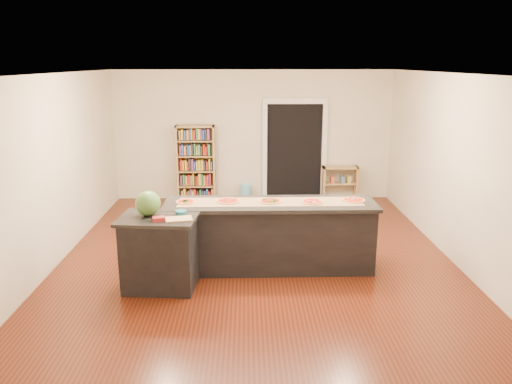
{
  "coord_description": "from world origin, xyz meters",
  "views": [
    {
      "loc": [
        -0.14,
        -7.29,
        2.97
      ],
      "look_at": [
        0.0,
        0.2,
        1.0
      ],
      "focal_mm": 35.0,
      "sensor_mm": 36.0,
      "label": 1
    }
  ],
  "objects_px": {
    "side_counter": "(160,252)",
    "watermelon": "(148,203)",
    "kitchen_island": "(270,235)",
    "low_shelf": "(340,183)",
    "waste_bin": "(246,193)",
    "bookshelf": "(196,164)"
  },
  "relations": [
    {
      "from": "side_counter",
      "to": "waste_bin",
      "type": "distance_m",
      "value": 4.46
    },
    {
      "from": "watermelon",
      "to": "side_counter",
      "type": "bearing_deg",
      "value": -23.55
    },
    {
      "from": "kitchen_island",
      "to": "bookshelf",
      "type": "xyz_separation_m",
      "value": [
        -1.43,
        3.71,
        0.32
      ]
    },
    {
      "from": "kitchen_island",
      "to": "side_counter",
      "type": "relative_size",
      "value": 3.01
    },
    {
      "from": "kitchen_island",
      "to": "waste_bin",
      "type": "relative_size",
      "value": 8.32
    },
    {
      "from": "bookshelf",
      "to": "low_shelf",
      "type": "distance_m",
      "value": 3.16
    },
    {
      "from": "low_shelf",
      "to": "watermelon",
      "type": "distance_m",
      "value": 5.48
    },
    {
      "from": "low_shelf",
      "to": "waste_bin",
      "type": "height_order",
      "value": "low_shelf"
    },
    {
      "from": "kitchen_island",
      "to": "low_shelf",
      "type": "height_order",
      "value": "kitchen_island"
    },
    {
      "from": "side_counter",
      "to": "waste_bin",
      "type": "bearing_deg",
      "value": 79.99
    },
    {
      "from": "kitchen_island",
      "to": "low_shelf",
      "type": "xyz_separation_m",
      "value": [
        1.7,
        3.69,
        -0.13
      ]
    },
    {
      "from": "bookshelf",
      "to": "watermelon",
      "type": "xyz_separation_m",
      "value": [
        -0.2,
        -4.29,
        0.34
      ]
    },
    {
      "from": "kitchen_island",
      "to": "watermelon",
      "type": "distance_m",
      "value": 1.85
    },
    {
      "from": "kitchen_island",
      "to": "waste_bin",
      "type": "xyz_separation_m",
      "value": [
        -0.35,
        3.65,
        -0.32
      ]
    },
    {
      "from": "low_shelf",
      "to": "side_counter",
      "type": "bearing_deg",
      "value": -126.4
    },
    {
      "from": "kitchen_island",
      "to": "watermelon",
      "type": "height_order",
      "value": "watermelon"
    },
    {
      "from": "bookshelf",
      "to": "low_shelf",
      "type": "height_order",
      "value": "bookshelf"
    },
    {
      "from": "kitchen_island",
      "to": "waste_bin",
      "type": "distance_m",
      "value": 3.69
    },
    {
      "from": "side_counter",
      "to": "waste_bin",
      "type": "relative_size",
      "value": 2.76
    },
    {
      "from": "side_counter",
      "to": "watermelon",
      "type": "relative_size",
      "value": 3.04
    },
    {
      "from": "side_counter",
      "to": "low_shelf",
      "type": "relative_size",
      "value": 1.33
    },
    {
      "from": "kitchen_island",
      "to": "low_shelf",
      "type": "relative_size",
      "value": 4.01
    }
  ]
}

